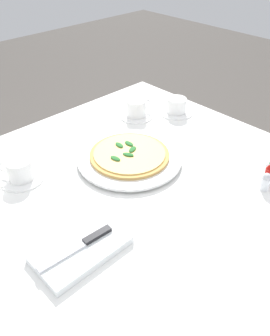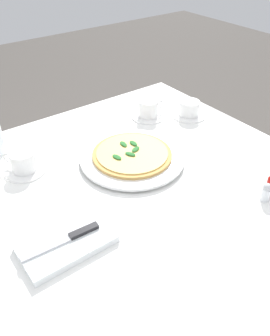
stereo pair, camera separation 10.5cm
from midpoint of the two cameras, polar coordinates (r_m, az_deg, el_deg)
The scene contains 12 objects.
ground_plane at distance 1.58m, azimuth -1.39°, elevation -23.86°, with size 8.00×8.00×0.00m, color #4C4742.
dining_table at distance 1.10m, azimuth -1.84°, elevation -8.45°, with size 1.11×1.11×0.72m.
pizza_plate at distance 1.12m, azimuth -3.61°, elevation 1.59°, with size 0.34×0.34×0.02m.
pizza at distance 1.11m, azimuth -3.65°, elevation 2.19°, with size 0.25×0.25×0.02m.
coffee_cup_left_edge at distance 1.10m, azimuth -21.01°, elevation -0.58°, with size 0.13×0.13×0.07m.
coffee_cup_back_corner at distance 1.36m, azimuth -2.00°, elevation 9.56°, with size 0.13×0.13×0.07m.
coffee_cup_center_back at distance 1.39m, azimuth 4.61°, elevation 9.95°, with size 0.13×0.13×0.06m.
napkin_folded at distance 0.85m, azimuth -12.46°, elevation -13.01°, with size 0.22×0.13×0.02m.
dinner_knife at distance 0.84m, azimuth -12.75°, elevation -12.48°, with size 0.20×0.03×0.01m.
hot_sauce_bottle at distance 1.06m, azimuth 18.36°, elevation -1.07°, with size 0.02×0.02×0.08m.
salt_shaker at distance 1.04m, azimuth 17.94°, elevation -2.36°, with size 0.03×0.03×0.06m.
pepper_shaker at distance 1.09m, azimuth 18.58°, elevation -0.59°, with size 0.03×0.03×0.06m.
Camera 1 is at (0.55, 0.55, 1.37)m, focal length 37.17 mm.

